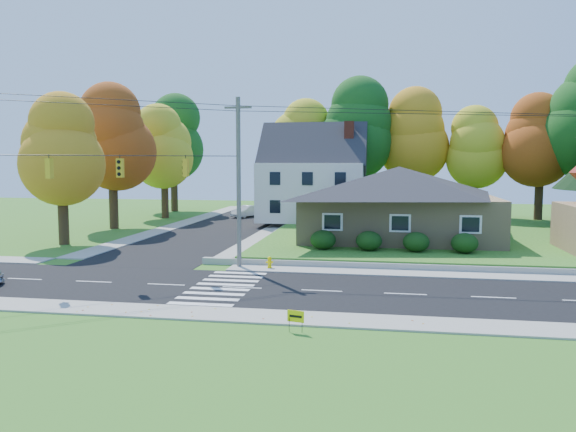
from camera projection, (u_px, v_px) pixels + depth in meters
The scene contains 22 objects.
ground at pixel (242, 288), 28.00m from camera, with size 120.00×120.00×0.00m, color #3D7923.
road_main at pixel (242, 288), 28.00m from camera, with size 90.00×8.00×0.02m, color black.
road_cross at pixel (229, 225), 54.85m from camera, with size 8.00×44.00×0.02m, color black.
sidewalk_north at pixel (263, 268), 32.90m from camera, with size 90.00×2.00×0.08m, color #9C9A90.
sidewalk_south at pixel (212, 314), 23.09m from camera, with size 90.00×2.00×0.08m, color #9C9A90.
lawn at pixel (458, 234), 46.38m from camera, with size 30.00×30.00×0.50m, color #3D7923.
ranch_house at pixel (399, 202), 42.02m from camera, with size 14.60×10.60×5.40m.
colonial_house at pixel (313, 179), 55.00m from camera, with size 10.40×8.40×9.60m.
hedge_row at pixel (392, 241), 36.24m from camera, with size 10.70×1.70×1.27m.
traffic_infrastructure at pixel (245, 184), 28.85m from camera, with size 38.10×10.66×10.00m.
tree_lot_0 at pixel (302, 142), 60.87m from camera, with size 6.72×6.72×12.51m.
tree_lot_1 at pixel (357, 129), 58.75m from camera, with size 7.84×7.84×14.60m.
tree_lot_2 at pixel (415, 135), 58.78m from camera, with size 7.28×7.28×13.56m.
tree_lot_3 at pixel (476, 148), 56.92m from camera, with size 6.16×6.16×11.47m.
tree_lot_4 at pixel (541, 140), 54.86m from camera, with size 6.72×6.72×12.51m.
tree_west_0 at pixel (61, 150), 41.93m from camera, with size 6.16×6.16×11.47m.
tree_west_1 at pixel (112, 138), 51.78m from camera, with size 7.28×7.28×13.56m.
tree_west_2 at pixel (164, 147), 61.48m from camera, with size 6.72×6.72×12.51m.
tree_west_3 at pixel (173, 138), 69.54m from camera, with size 7.84×7.84×14.60m.
white_car at pixel (246, 211), 62.84m from camera, with size 1.37×3.94×1.30m, color #B9BBC6.
fire_hydrant at pixel (270, 263), 32.84m from camera, with size 0.42×0.33×0.75m.
yard_sign at pixel (296, 317), 20.73m from camera, with size 0.65×0.18×0.82m.
Camera 1 is at (6.92, -26.72, 6.34)m, focal length 35.00 mm.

